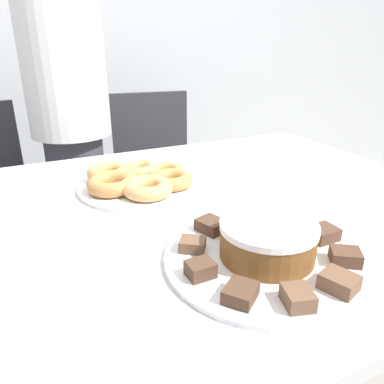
# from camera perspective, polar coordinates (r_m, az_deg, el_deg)

# --- Properties ---
(wall_back) EXTENTS (8.00, 0.05, 2.60)m
(wall_back) POSITION_cam_1_polar(r_m,az_deg,el_deg) (2.39, -18.86, 25.41)
(wall_back) COLOR #B2B7BC
(wall_back) RESTS_ON ground_plane
(table) EXTENTS (1.41, 1.04, 0.76)m
(table) POSITION_cam_1_polar(r_m,az_deg,el_deg) (0.94, -0.50, -7.27)
(table) COLOR silver
(table) RESTS_ON ground_plane
(person_standing) EXTENTS (0.33, 0.33, 1.53)m
(person_standing) POSITION_cam_1_polar(r_m,az_deg,el_deg) (1.72, -18.00, 10.22)
(person_standing) COLOR #383842
(person_standing) RESTS_ON ground_plane
(office_chair_right) EXTENTS (0.50, 0.50, 0.88)m
(office_chair_right) POSITION_cam_1_polar(r_m,az_deg,el_deg) (1.96, -5.28, 0.73)
(office_chair_right) COLOR black
(office_chair_right) RESTS_ON ground_plane
(plate_cake) EXTENTS (0.37, 0.37, 0.01)m
(plate_cake) POSITION_cam_1_polar(r_m,az_deg,el_deg) (0.71, 11.21, -9.87)
(plate_cake) COLOR white
(plate_cake) RESTS_ON table
(plate_donuts) EXTENTS (0.35, 0.35, 0.01)m
(plate_donuts) POSITION_cam_1_polar(r_m,az_deg,el_deg) (1.03, -7.55, 1.10)
(plate_donuts) COLOR white
(plate_donuts) RESTS_ON table
(frosted_cake) EXTENTS (0.17, 0.17, 0.07)m
(frosted_cake) POSITION_cam_1_polar(r_m,az_deg,el_deg) (0.69, 11.46, -7.13)
(frosted_cake) COLOR brown
(frosted_cake) RESTS_ON plate_cake
(lamington_0) EXTENTS (0.07, 0.07, 0.02)m
(lamington_0) POSITION_cam_1_polar(r_m,az_deg,el_deg) (0.59, 7.40, -14.99)
(lamington_0) COLOR #513828
(lamington_0) RESTS_ON plate_cake
(lamington_1) EXTENTS (0.05, 0.06, 0.03)m
(lamington_1) POSITION_cam_1_polar(r_m,az_deg,el_deg) (0.60, 15.82, -15.21)
(lamington_1) COLOR brown
(lamington_1) RESTS_ON plate_cake
(lamington_2) EXTENTS (0.06, 0.07, 0.03)m
(lamington_2) POSITION_cam_1_polar(r_m,az_deg,el_deg) (0.65, 21.51, -12.65)
(lamington_2) COLOR brown
(lamington_2) RESTS_ON plate_cake
(lamington_3) EXTENTS (0.07, 0.06, 0.02)m
(lamington_3) POSITION_cam_1_polar(r_m,az_deg,el_deg) (0.72, 22.34, -9.08)
(lamington_3) COLOR #513828
(lamington_3) RESTS_ON plate_cake
(lamington_4) EXTENTS (0.06, 0.05, 0.02)m
(lamington_4) POSITION_cam_1_polar(r_m,az_deg,el_deg) (0.78, 19.31, -5.98)
(lamington_4) COLOR #513828
(lamington_4) RESTS_ON plate_cake
(lamington_5) EXTENTS (0.06, 0.06, 0.03)m
(lamington_5) POSITION_cam_1_polar(r_m,az_deg,el_deg) (0.82, 14.08, -4.03)
(lamington_5) COLOR #513828
(lamington_5) RESTS_ON plate_cake
(lamington_6) EXTENTS (0.06, 0.07, 0.02)m
(lamington_6) POSITION_cam_1_polar(r_m,az_deg,el_deg) (0.81, 8.13, -3.86)
(lamington_6) COLOR brown
(lamington_6) RESTS_ON plate_cake
(lamington_7) EXTENTS (0.06, 0.07, 0.02)m
(lamington_7) POSITION_cam_1_polar(r_m,az_deg,el_deg) (0.77, 2.95, -5.08)
(lamington_7) COLOR #513828
(lamington_7) RESTS_ON plate_cake
(lamington_8) EXTENTS (0.06, 0.06, 0.02)m
(lamington_8) POSITION_cam_1_polar(r_m,az_deg,el_deg) (0.70, 0.09, -8.00)
(lamington_8) COLOR brown
(lamington_8) RESTS_ON plate_cake
(lamington_9) EXTENTS (0.05, 0.04, 0.03)m
(lamington_9) POSITION_cam_1_polar(r_m,az_deg,el_deg) (0.63, 1.30, -11.66)
(lamington_9) COLOR #513828
(lamington_9) RESTS_ON plate_cake
(donut_0) EXTENTS (0.10, 0.10, 0.03)m
(donut_0) POSITION_cam_1_polar(r_m,az_deg,el_deg) (1.03, -7.61, 2.10)
(donut_0) COLOR tan
(donut_0) RESTS_ON plate_donuts
(donut_1) EXTENTS (0.13, 0.13, 0.04)m
(donut_1) POSITION_cam_1_polar(r_m,az_deg,el_deg) (0.95, -6.77, 0.62)
(donut_1) COLOR #E5AD66
(donut_1) RESTS_ON plate_donuts
(donut_2) EXTENTS (0.12, 0.12, 0.04)m
(donut_2) POSITION_cam_1_polar(r_m,az_deg,el_deg) (1.00, -3.16, 1.89)
(donut_2) COLOR #D18E4C
(donut_2) RESTS_ON plate_donuts
(donut_3) EXTENTS (0.11, 0.11, 0.03)m
(donut_3) POSITION_cam_1_polar(r_m,az_deg,el_deg) (1.07, -4.17, 3.22)
(donut_3) COLOR tan
(donut_3) RESTS_ON plate_donuts
(donut_4) EXTENTS (0.11, 0.11, 0.03)m
(donut_4) POSITION_cam_1_polar(r_m,az_deg,el_deg) (1.09, -7.92, 3.52)
(donut_4) COLOR #E5AD66
(donut_4) RESTS_ON plate_donuts
(donut_5) EXTENTS (0.12, 0.12, 0.04)m
(donut_5) POSITION_cam_1_polar(r_m,az_deg,el_deg) (1.07, -12.51, 2.86)
(donut_5) COLOR tan
(donut_5) RESTS_ON plate_donuts
(donut_6) EXTENTS (0.13, 0.13, 0.04)m
(donut_6) POSITION_cam_1_polar(r_m,az_deg,el_deg) (0.98, -12.13, 1.17)
(donut_6) COLOR #C68447
(donut_6) RESTS_ON plate_donuts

